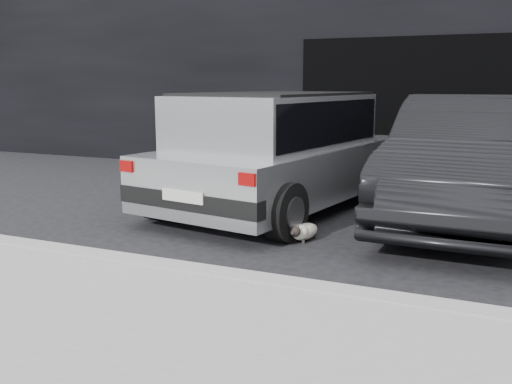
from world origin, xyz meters
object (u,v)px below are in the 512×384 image
at_px(silver_hatchback, 280,146).
at_px(second_car, 471,159).
at_px(cat_siamese, 303,232).
at_px(cat_white, 241,216).

relative_size(silver_hatchback, second_car, 0.96).
bearing_deg(cat_siamese, cat_white, -4.17).
distance_m(second_car, cat_siamese, 2.53).
xyz_separation_m(second_car, cat_siamese, (-1.63, -1.81, -0.70)).
height_order(silver_hatchback, cat_siamese, silver_hatchback).
bearing_deg(cat_siamese, second_car, -124.12).
height_order(silver_hatchback, cat_white, silver_hatchback).
bearing_deg(second_car, silver_hatchback, -172.28).
distance_m(cat_siamese, cat_white, 0.89).
bearing_deg(second_car, cat_siamese, -131.10).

